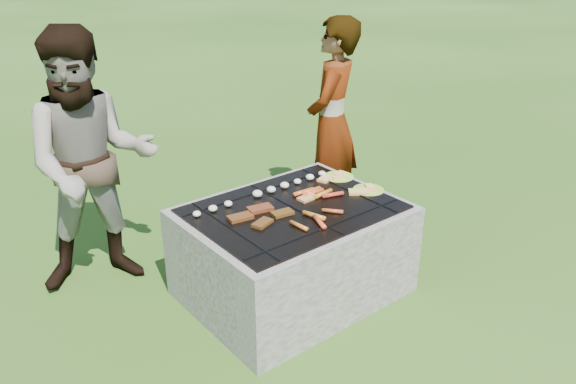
{
  "coord_description": "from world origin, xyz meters",
  "views": [
    {
      "loc": [
        -1.97,
        -2.4,
        2.12
      ],
      "look_at": [
        0.0,
        0.05,
        0.7
      ],
      "focal_mm": 35.0,
      "sensor_mm": 36.0,
      "label": 1
    }
  ],
  "objects_px": {
    "bystander": "(92,164)",
    "cook": "(332,124)",
    "plate_far": "(339,177)",
    "plate_near": "(369,190)",
    "fire_pit": "(293,254)"
  },
  "relations": [
    {
      "from": "bystander",
      "to": "cook",
      "type": "bearing_deg",
      "value": 11.22
    },
    {
      "from": "plate_far",
      "to": "bystander",
      "type": "xyz_separation_m",
      "value": [
        -1.44,
        0.72,
        0.23
      ]
    },
    {
      "from": "fire_pit",
      "to": "cook",
      "type": "xyz_separation_m",
      "value": [
        0.92,
        0.65,
        0.53
      ]
    },
    {
      "from": "fire_pit",
      "to": "bystander",
      "type": "height_order",
      "value": "bystander"
    },
    {
      "from": "fire_pit",
      "to": "cook",
      "type": "height_order",
      "value": "cook"
    },
    {
      "from": "plate_far",
      "to": "plate_near",
      "type": "xyz_separation_m",
      "value": [
        -0.0,
        -0.29,
        -0.0
      ]
    },
    {
      "from": "fire_pit",
      "to": "cook",
      "type": "distance_m",
      "value": 1.24
    },
    {
      "from": "plate_near",
      "to": "cook",
      "type": "bearing_deg",
      "value": 64.46
    },
    {
      "from": "plate_far",
      "to": "cook",
      "type": "xyz_separation_m",
      "value": [
        0.36,
        0.46,
        0.2
      ]
    },
    {
      "from": "cook",
      "to": "plate_far",
      "type": "bearing_deg",
      "value": 20.65
    },
    {
      "from": "plate_far",
      "to": "plate_near",
      "type": "distance_m",
      "value": 0.29
    },
    {
      "from": "plate_near",
      "to": "cook",
      "type": "distance_m",
      "value": 0.86
    },
    {
      "from": "plate_near",
      "to": "bystander",
      "type": "relative_size",
      "value": 0.16
    },
    {
      "from": "cook",
      "to": "bystander",
      "type": "bearing_deg",
      "value": -39.79
    },
    {
      "from": "fire_pit",
      "to": "bystander",
      "type": "relative_size",
      "value": 0.77
    }
  ]
}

